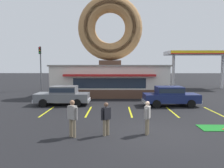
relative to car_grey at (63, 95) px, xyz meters
The scene contains 17 objects.
ground_plane 9.75m from the car_grey, 51.40° to the right, with size 160.00×160.00×0.00m, color black.
donut_shop_building 7.94m from the car_grey, 59.08° to the left, with size 12.30×6.75×10.96m.
mini_donut_near_left 12.20m from the car_grey, 34.34° to the right, with size 0.13×0.13×0.04m, color #D17F47.
mini_donut_mid_right 12.18m from the car_grey, 35.27° to the right, with size 0.13×0.13×0.04m, color #D17F47.
car_grey is the anchor object (origin of this frame).
car_navy 8.88m from the car_grey, ahead, with size 4.61×2.09×1.60m.
pedestrian_blue_sweater_man 8.53m from the car_grey, 73.75° to the right, with size 0.53×0.40×1.74m.
pedestrian_hooded_kid 9.73m from the car_grey, 52.60° to the right, with size 0.36×0.56×1.62m.
pedestrian_leather_jacket_man 8.83m from the car_grey, 63.57° to the right, with size 0.47×0.43×1.59m.
trash_bin 4.22m from the car_grey, 117.74° to the left, with size 0.57×0.57×0.97m.
traffic_light_pole 12.32m from the car_grey, 117.18° to the left, with size 0.28×0.47×5.80m.
gas_station_canopy 21.39m from the car_grey, 39.49° to the left, with size 9.00×4.46×5.30m.
parking_stripe_far_left 2.79m from the car_grey, 102.03° to the right, with size 0.12×3.60×0.01m, color yellow.
parking_stripe_left 3.67m from the car_grey, 46.59° to the right, with size 0.12×3.60×0.01m, color yellow.
parking_stripe_mid_left 6.09m from the car_grey, 25.41° to the right, with size 0.12×3.60×0.01m, color yellow.
parking_stripe_centre 8.88m from the car_grey, 17.04° to the right, with size 0.12×3.60×0.01m, color yellow.
parking_stripe_mid_right 11.77m from the car_grey, 12.74° to the right, with size 0.12×3.60×0.01m, color yellow.
Camera 1 is at (-1.71, -10.47, 3.35)m, focal length 35.00 mm.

